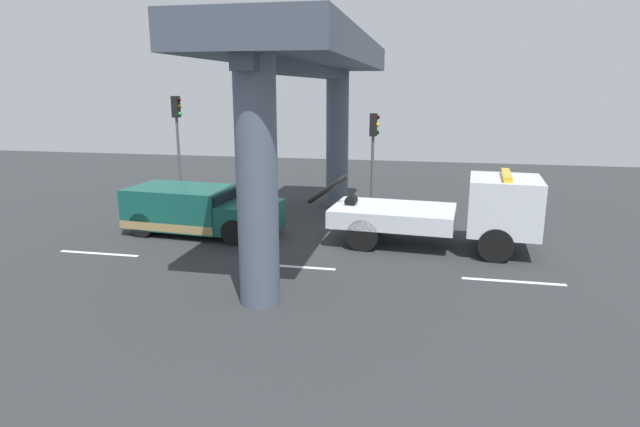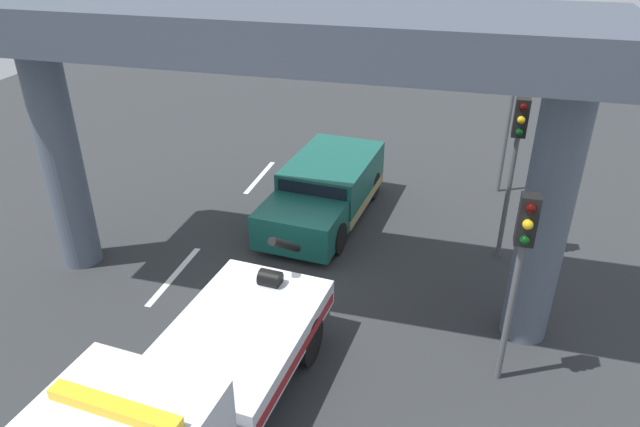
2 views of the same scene
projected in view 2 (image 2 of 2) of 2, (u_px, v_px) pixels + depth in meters
name	position (u px, v px, depth m)	size (l,w,h in m)	color
ground_plane	(282.00, 295.00, 13.60)	(60.00, 40.00, 0.10)	#2D3033
lane_stripe_west	(260.00, 177.00, 19.32)	(2.60, 0.16, 0.01)	silver
lane_stripe_mid	(174.00, 275.00, 14.22)	(2.60, 0.16, 0.01)	silver
tow_truck_white	(183.00, 398.00, 9.11)	(7.33, 2.88, 2.46)	silver
towed_van_green	(326.00, 191.00, 16.64)	(5.36, 2.60, 1.58)	#145147
overpass_structure	(274.00, 62.00, 11.06)	(3.60, 12.75, 6.45)	#4C5666
traffic_light_near	(514.00, 88.00, 16.81)	(0.39, 0.32, 4.57)	#515456
traffic_light_far	(516.00, 146.00, 13.53)	(0.39, 0.32, 4.19)	#515456
traffic_light_mid	(521.00, 251.00, 9.80)	(0.39, 0.32, 3.92)	#515456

